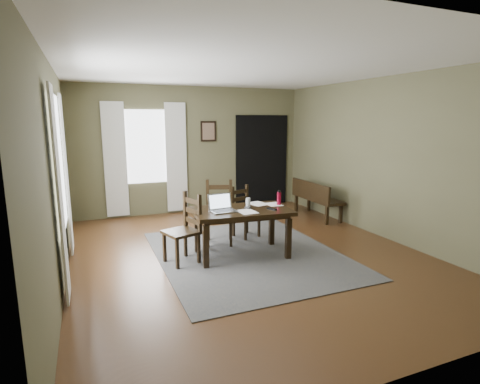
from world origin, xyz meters
name	(u,v)px	position (x,y,z in m)	size (l,w,h in m)	color
ground	(248,254)	(0.00, 0.00, -0.01)	(5.00, 6.00, 0.01)	#492C16
room_shell	(248,133)	(0.00, 0.00, 1.80)	(5.02, 6.02, 2.71)	brown
rug	(248,253)	(0.00, 0.00, 0.01)	(2.60, 3.20, 0.01)	#454545
dining_table	(242,215)	(-0.11, -0.03, 0.62)	(1.47, 0.97, 0.70)	black
chair_end	(184,229)	(-0.95, 0.04, 0.48)	(0.54, 0.54, 0.98)	black
chair_back_left	(219,213)	(-0.21, 0.67, 0.50)	(0.57, 0.57, 1.02)	black
chair_back_right	(245,212)	(0.30, 0.82, 0.43)	(0.48, 0.48, 0.87)	black
bench	(315,196)	(2.15, 1.47, 0.45)	(0.43, 1.33, 0.75)	black
laptop	(222,207)	(-0.41, -0.02, 0.77)	(0.38, 0.31, 0.25)	#B7B7BC
computer_mouse	(248,208)	(-0.01, -0.03, 0.73)	(0.05, 0.09, 0.03)	#3F3F42
tv_remote	(272,209)	(0.29, -0.22, 0.72)	(0.05, 0.16, 0.02)	black
drinking_glass	(248,203)	(0.01, 0.02, 0.79)	(0.07, 0.07, 0.15)	silver
water_bottle	(279,198)	(0.53, 0.03, 0.81)	(0.08, 0.08, 0.23)	#A00C2B
paper_c	(258,204)	(0.27, 0.20, 0.71)	(0.24, 0.31, 0.00)	white
paper_d	(274,204)	(0.47, 0.07, 0.71)	(0.21, 0.28, 0.00)	white
paper_e	(247,212)	(-0.10, -0.20, 0.71)	(0.24, 0.31, 0.00)	white
window_left	(59,164)	(-2.47, 0.20, 1.45)	(0.01, 1.30, 1.70)	white
window_back	(146,147)	(-1.00, 2.97, 1.45)	(1.00, 0.01, 1.50)	white
curtain_left_near	(60,196)	(-2.44, -0.62, 1.20)	(0.03, 0.48, 2.30)	silver
curtain_left_far	(66,175)	(-2.44, 1.02, 1.20)	(0.03, 0.48, 2.30)	silver
curtain_back_left	(115,160)	(-1.62, 2.94, 1.20)	(0.44, 0.03, 2.30)	silver
curtain_back_right	(176,158)	(-0.38, 2.94, 1.20)	(0.44, 0.03, 2.30)	silver
framed_picture	(208,131)	(0.35, 2.97, 1.75)	(0.34, 0.03, 0.44)	black
doorway_back	(262,161)	(1.65, 2.97, 1.05)	(1.30, 0.03, 2.10)	black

